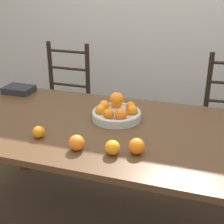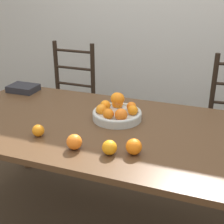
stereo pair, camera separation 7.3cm
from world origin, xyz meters
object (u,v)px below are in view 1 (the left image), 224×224
orange_loose_0 (137,146)px  orange_loose_2 (77,143)px  chair_left (64,105)px  book_stack (19,90)px  fruit_bowl (116,111)px  orange_loose_3 (112,147)px  orange_loose_1 (39,132)px

orange_loose_0 → orange_loose_2: (-0.30, -0.06, -0.00)m
orange_loose_2 → chair_left: bearing=119.5°
chair_left → book_stack: 0.58m
fruit_bowl → orange_loose_3: (0.11, -0.41, -0.01)m
orange_loose_0 → orange_loose_3: size_ratio=1.09×
orange_loose_0 → orange_loose_2: bearing=-169.1°
orange_loose_3 → book_stack: size_ratio=0.35×
orange_loose_2 → orange_loose_3: size_ratio=1.07×
orange_loose_1 → orange_loose_2: (0.25, -0.06, 0.01)m
orange_loose_0 → orange_loose_1: orange_loose_0 is taller
fruit_bowl → orange_loose_2: size_ratio=3.79×
fruit_bowl → orange_loose_3: 0.42m
fruit_bowl → orange_loose_3: bearing=-75.6°
orange_loose_2 → book_stack: 1.02m
orange_loose_3 → chair_left: (-0.83, 1.13, -0.31)m
book_stack → orange_loose_0: bearing=-29.5°
orange_loose_0 → book_stack: size_ratio=0.38×
orange_loose_1 → book_stack: orange_loose_1 is taller
fruit_bowl → chair_left: bearing=135.2°
fruit_bowl → orange_loose_2: fruit_bowl is taller
fruit_bowl → book_stack: fruit_bowl is taller
chair_left → orange_loose_2: bearing=-59.6°
orange_loose_2 → chair_left: chair_left is taller
orange_loose_3 → book_stack: (-0.96, 0.65, -0.01)m
fruit_bowl → chair_left: (-0.73, 0.72, -0.32)m
orange_loose_0 → orange_loose_2: 0.30m
orange_loose_2 → book_stack: orange_loose_2 is taller
orange_loose_0 → book_stack: bearing=150.5°
orange_loose_1 → book_stack: 0.80m
orange_loose_0 → book_stack: orange_loose_0 is taller
book_stack → orange_loose_3: bearing=-34.1°
orange_loose_2 → fruit_bowl: bearing=79.1°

